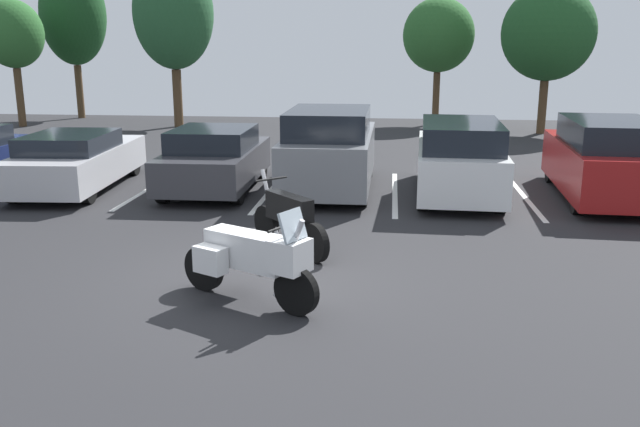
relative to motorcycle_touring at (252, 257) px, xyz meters
The scene contains 14 objects.
ground 1.23m from the motorcycle_touring, 102.16° to the left, with size 44.00×44.00×0.10m, color #262628.
motorcycle_touring is the anchor object (origin of this frame).
motorcycle_second 2.42m from the motorcycle_touring, 86.90° to the left, with size 1.51×1.67×1.29m.
parking_stripes 7.21m from the motorcycle_touring, 98.20° to the left, with size 23.78×4.80×0.01m.
car_silver 8.92m from the motorcycle_touring, 129.70° to the left, with size 2.22×4.92×1.37m.
car_charcoal 7.45m from the motorcycle_touring, 108.34° to the left, with size 1.97×4.30×1.49m.
car_grey 7.31m from the motorcycle_touring, 87.00° to the left, with size 1.96×4.87×1.95m.
car_white 7.78m from the motorcycle_touring, 64.31° to the left, with size 2.04×4.83×1.73m.
car_red 9.64m from the motorcycle_touring, 46.85° to the left, with size 2.20×4.93×1.81m.
tree_rear 20.08m from the motorcycle_touring, 67.66° to the left, with size 3.44×3.44×5.51m.
tree_center 20.61m from the motorcycle_touring, 110.22° to the left, with size 3.21×3.21×6.77m.
tree_right 25.38m from the motorcycle_touring, 119.89° to the left, with size 2.89×2.89×6.81m.
tree_far_right 23.04m from the motorcycle_touring, 126.31° to the left, with size 2.40×2.40×5.11m.
tree_center_left 21.55m from the motorcycle_touring, 80.09° to the left, with size 2.96×2.96×5.22m.
Camera 1 is at (2.02, -9.49, 3.47)m, focal length 38.08 mm.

